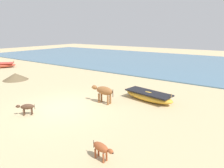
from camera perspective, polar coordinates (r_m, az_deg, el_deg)
The scene contains 7 objects.
ground at distance 10.68m, azimuth -14.30°, elevation -6.70°, with size 80.00×80.00×0.00m, color tan.
sea_water at distance 26.46m, azimuth 17.81°, elevation 6.01°, with size 60.00×20.00×0.08m, color slate.
fishing_boat_2 at distance 11.52m, azimuth 10.52°, elevation -3.39°, with size 3.20×1.54×0.71m.
cow_adult_brown at distance 10.81m, azimuth -2.42°, elevation -2.11°, with size 1.48×0.43×0.96m.
calf_near_dark at distance 10.20m, azimuth -23.58°, elevation -6.20°, with size 0.71×0.70×0.55m.
calf_far_rust at distance 6.34m, azimuth -3.08°, elevation -18.16°, with size 0.87×0.34×0.56m.
debris_pile_0 at distance 17.99m, azimuth -26.30°, elevation 1.96°, with size 1.98×1.98×0.57m, color brown.
Camera 1 is at (7.64, -6.38, 3.87)m, focal length 31.41 mm.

